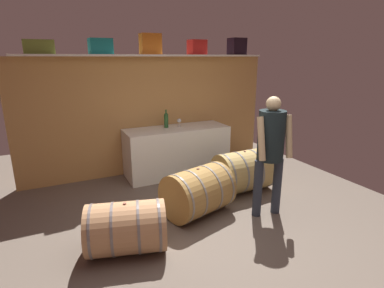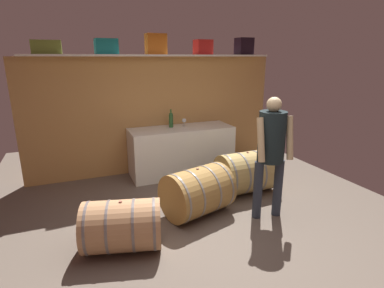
% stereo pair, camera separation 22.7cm
% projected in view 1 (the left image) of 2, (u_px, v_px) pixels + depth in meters
% --- Properties ---
extents(ground_plane, '(5.87, 8.28, 0.02)m').
position_uv_depth(ground_plane, '(196.00, 212.00, 4.30)').
color(ground_plane, brown).
extents(back_wall_panel, '(4.67, 0.10, 2.11)m').
position_uv_depth(back_wall_panel, '(151.00, 116.00, 5.66)').
color(back_wall_panel, tan).
rests_on(back_wall_panel, ground).
extents(high_shelf_board, '(4.30, 0.40, 0.03)m').
position_uv_depth(high_shelf_board, '(151.00, 55.00, 5.24)').
color(high_shelf_board, white).
rests_on(high_shelf_board, back_wall_panel).
extents(toolcase_olive, '(0.43, 0.22, 0.20)m').
position_uv_depth(toolcase_olive, '(39.00, 47.00, 4.49)').
color(toolcase_olive, olive).
rests_on(toolcase_olive, high_shelf_board).
extents(toolcase_teal, '(0.36, 0.29, 0.24)m').
position_uv_depth(toolcase_teal, '(101.00, 46.00, 4.85)').
color(toolcase_teal, '#168083').
rests_on(toolcase_teal, high_shelf_board).
extents(toolcase_orange, '(0.35, 0.22, 0.34)m').
position_uv_depth(toolcase_orange, '(150.00, 44.00, 5.18)').
color(toolcase_orange, orange).
rests_on(toolcase_orange, high_shelf_board).
extents(toolcase_red, '(0.31, 0.26, 0.26)m').
position_uv_depth(toolcase_red, '(197.00, 47.00, 5.56)').
color(toolcase_red, red).
rests_on(toolcase_red, high_shelf_board).
extents(toolcase_black, '(0.30, 0.29, 0.31)m').
position_uv_depth(toolcase_black, '(237.00, 46.00, 5.91)').
color(toolcase_black, black).
rests_on(toolcase_black, high_shelf_board).
extents(work_cabinet, '(1.88, 0.67, 0.87)m').
position_uv_depth(work_cabinet, '(177.00, 151.00, 5.63)').
color(work_cabinet, white).
rests_on(work_cabinet, ground).
extents(wine_bottle_green, '(0.08, 0.08, 0.33)m').
position_uv_depth(wine_bottle_green, '(166.00, 120.00, 5.50)').
color(wine_bottle_green, '#29592B').
rests_on(wine_bottle_green, work_cabinet).
extents(wine_glass, '(0.08, 0.08, 0.15)m').
position_uv_depth(wine_glass, '(179.00, 121.00, 5.61)').
color(wine_glass, white).
rests_on(wine_glass, work_cabinet).
extents(wine_barrel_near, '(1.02, 0.87, 0.67)m').
position_uv_depth(wine_barrel_near, '(198.00, 191.00, 4.16)').
color(wine_barrel_near, olive).
rests_on(wine_barrel_near, ground).
extents(wine_barrel_far, '(0.97, 0.78, 0.59)m').
position_uv_depth(wine_barrel_far, '(126.00, 228.00, 3.35)').
color(wine_barrel_far, tan).
rests_on(wine_barrel_far, ground).
extents(wine_barrel_flank, '(0.92, 0.69, 0.67)m').
position_uv_depth(wine_barrel_flank, '(244.00, 171.00, 4.91)').
color(wine_barrel_flank, tan).
rests_on(wine_barrel_flank, ground).
extents(winemaker_pouring, '(0.50, 0.40, 1.63)m').
position_uv_depth(winemaker_pouring, '(271.00, 145.00, 3.98)').
color(winemaker_pouring, '#29303C').
rests_on(winemaker_pouring, ground).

